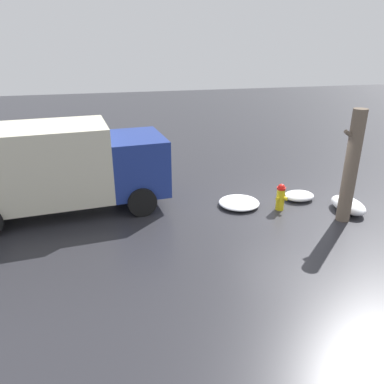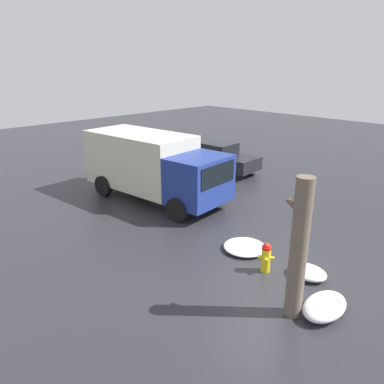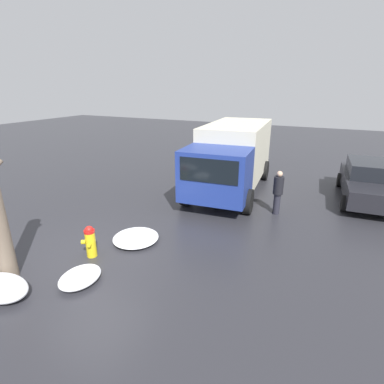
{
  "view_description": "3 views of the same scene",
  "coord_description": "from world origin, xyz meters",
  "px_view_note": "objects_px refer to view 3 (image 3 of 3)",
  "views": [
    {
      "loc": [
        5.32,
        9.97,
        5.1
      ],
      "look_at": [
        2.84,
        -0.26,
        0.78
      ],
      "focal_mm": 35.0,
      "sensor_mm": 36.0,
      "label": 1
    },
    {
      "loc": [
        -5.09,
        7.97,
        5.57
      ],
      "look_at": [
        3.81,
        -0.88,
        1.2
      ],
      "focal_mm": 35.0,
      "sensor_mm": 36.0,
      "label": 2
    },
    {
      "loc": [
        -5.12,
        -5.42,
        4.31
      ],
      "look_at": [
        3.84,
        -1.12,
        0.75
      ],
      "focal_mm": 28.0,
      "sensor_mm": 36.0,
      "label": 3
    }
  ],
  "objects_px": {
    "fire_hydrant": "(90,241)",
    "parked_car": "(369,181)",
    "delivery_truck": "(233,155)",
    "pedestrian": "(278,191)"
  },
  "relations": [
    {
      "from": "fire_hydrant",
      "to": "parked_car",
      "type": "xyz_separation_m",
      "value": [
        7.87,
        -6.82,
        0.33
      ]
    },
    {
      "from": "fire_hydrant",
      "to": "parked_car",
      "type": "relative_size",
      "value": 0.19
    },
    {
      "from": "fire_hydrant",
      "to": "delivery_truck",
      "type": "height_order",
      "value": "delivery_truck"
    },
    {
      "from": "fire_hydrant",
      "to": "delivery_truck",
      "type": "relative_size",
      "value": 0.13
    },
    {
      "from": "delivery_truck",
      "to": "parked_car",
      "type": "distance_m",
      "value": 5.39
    },
    {
      "from": "fire_hydrant",
      "to": "pedestrian",
      "type": "xyz_separation_m",
      "value": [
        4.97,
        -3.88,
        0.4
      ]
    },
    {
      "from": "delivery_truck",
      "to": "parked_car",
      "type": "relative_size",
      "value": 1.46
    },
    {
      "from": "parked_car",
      "to": "pedestrian",
      "type": "bearing_deg",
      "value": 41.09
    },
    {
      "from": "delivery_truck",
      "to": "parked_car",
      "type": "height_order",
      "value": "delivery_truck"
    },
    {
      "from": "pedestrian",
      "to": "parked_car",
      "type": "height_order",
      "value": "pedestrian"
    }
  ]
}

